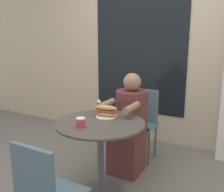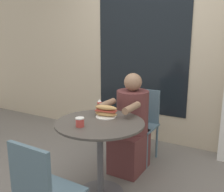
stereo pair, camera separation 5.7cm
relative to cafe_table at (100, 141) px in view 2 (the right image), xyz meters
name	(u,v)px [view 2 (the right image)]	position (x,y,z in m)	size (l,w,h in m)	color
storefront_wall	(161,45)	(0.00, 1.60, 0.84)	(8.00, 0.09, 2.80)	#B7A88E
cafe_table	(100,141)	(0.00, 0.00, 0.00)	(0.83, 0.83, 0.75)	#47423D
diner_chair	(143,118)	(0.03, 0.96, -0.03)	(0.38, 0.38, 0.87)	slate
seated_diner	(131,130)	(0.03, 0.60, -0.07)	(0.36, 0.65, 1.12)	brown
empty_chair_across	(41,190)	(0.05, -0.82, -0.03)	(0.39, 0.39, 0.87)	slate
sandwich_on_plate	(106,112)	(-0.03, 0.16, 0.25)	(0.23, 0.20, 0.12)	white
drink_cup	(80,122)	(-0.08, -0.19, 0.23)	(0.08, 0.08, 0.08)	#B73D38
condiment_bottle	(100,105)	(-0.19, 0.29, 0.26)	(0.05, 0.05, 0.13)	red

